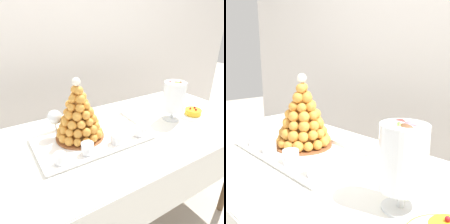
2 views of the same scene
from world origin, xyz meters
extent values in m
cube|color=silver|center=(0.00, 1.04, 1.25)|extent=(4.80, 0.10, 2.50)
cylinder|color=brown|center=(0.77, 0.30, 0.37)|extent=(0.04, 0.04, 0.75)
cube|color=brown|center=(0.00, 0.00, 0.76)|extent=(1.65, 0.71, 0.02)
cube|color=white|center=(0.00, 0.00, 0.77)|extent=(1.71, 0.77, 0.00)
cube|color=white|center=(0.00, -0.39, 0.64)|extent=(1.71, 0.01, 0.25)
cube|color=white|center=(0.00, 0.39, 0.64)|extent=(1.71, 0.01, 0.25)
cube|color=white|center=(0.86, 0.00, 0.64)|extent=(0.01, 0.77, 0.25)
cube|color=white|center=(-0.15, 0.01, 0.78)|extent=(0.59, 0.33, 0.01)
cube|color=white|center=(-0.15, -0.15, 0.79)|extent=(0.59, 0.01, 0.02)
cube|color=white|center=(-0.15, 0.18, 0.79)|extent=(0.59, 0.01, 0.02)
cube|color=white|center=(-0.44, 0.01, 0.79)|extent=(0.01, 0.33, 0.02)
cube|color=white|center=(0.14, 0.01, 0.79)|extent=(0.01, 0.33, 0.02)
cylinder|color=white|center=(-0.15, 0.01, 0.78)|extent=(0.31, 0.31, 0.00)
cylinder|color=brown|center=(-0.20, 0.06, 0.78)|extent=(0.25, 0.25, 0.01)
cone|color=#BC772E|center=(-0.20, 0.06, 0.92)|extent=(0.17, 0.17, 0.27)
sphere|color=gold|center=(-0.10, 0.06, 0.81)|extent=(0.04, 0.04, 0.04)
sphere|color=gold|center=(-0.11, 0.10, 0.81)|extent=(0.05, 0.05, 0.05)
sphere|color=gold|center=(-0.13, 0.13, 0.81)|extent=(0.05, 0.05, 0.05)
sphere|color=gold|center=(-0.17, 0.15, 0.81)|extent=(0.04, 0.04, 0.04)
sphere|color=gold|center=(-0.21, 0.16, 0.81)|extent=(0.04, 0.04, 0.04)
sphere|color=gold|center=(-0.25, 0.14, 0.81)|extent=(0.05, 0.05, 0.05)
sphere|color=gold|center=(-0.28, 0.12, 0.81)|extent=(0.05, 0.05, 0.05)
sphere|color=gold|center=(-0.30, 0.08, 0.81)|extent=(0.04, 0.04, 0.04)
sphere|color=gold|center=(-0.30, 0.04, 0.81)|extent=(0.05, 0.05, 0.05)
sphere|color=gold|center=(-0.28, 0.00, 0.81)|extent=(0.05, 0.05, 0.05)
sphere|color=gold|center=(-0.25, -0.03, 0.81)|extent=(0.04, 0.04, 0.04)
sphere|color=gold|center=(-0.21, -0.04, 0.81)|extent=(0.04, 0.04, 0.04)
sphere|color=gold|center=(-0.17, -0.04, 0.81)|extent=(0.04, 0.04, 0.04)
sphere|color=gold|center=(-0.13, -0.02, 0.81)|extent=(0.05, 0.05, 0.05)
sphere|color=gold|center=(-0.11, 0.02, 0.81)|extent=(0.04, 0.04, 0.04)
sphere|color=gold|center=(-0.12, 0.09, 0.85)|extent=(0.04, 0.04, 0.04)
sphere|color=gold|center=(-0.14, 0.12, 0.85)|extent=(0.04, 0.04, 0.04)
sphere|color=gold|center=(-0.18, 0.14, 0.85)|extent=(0.04, 0.04, 0.04)
sphere|color=gold|center=(-0.22, 0.14, 0.85)|extent=(0.04, 0.04, 0.04)
sphere|color=gold|center=(-0.26, 0.12, 0.85)|extent=(0.05, 0.05, 0.05)
sphere|color=gold|center=(-0.28, 0.09, 0.85)|extent=(0.04, 0.04, 0.04)
sphere|color=gold|center=(-0.29, 0.05, 0.85)|extent=(0.04, 0.04, 0.04)
sphere|color=gold|center=(-0.27, 0.01, 0.85)|extent=(0.04, 0.04, 0.04)
sphere|color=gold|center=(-0.24, -0.02, 0.85)|extent=(0.04, 0.04, 0.04)
sphere|color=gold|center=(-0.20, -0.03, 0.85)|extent=(0.05, 0.05, 0.05)
sphere|color=gold|center=(-0.16, -0.02, 0.85)|extent=(0.05, 0.05, 0.05)
sphere|color=gold|center=(-0.13, 0.01, 0.85)|extent=(0.04, 0.04, 0.04)
sphere|color=gold|center=(-0.12, 0.05, 0.85)|extent=(0.04, 0.04, 0.04)
sphere|color=gold|center=(-0.15, 0.10, 0.89)|extent=(0.05, 0.05, 0.05)
sphere|color=gold|center=(-0.18, 0.13, 0.89)|extent=(0.04, 0.04, 0.04)
sphere|color=gold|center=(-0.23, 0.12, 0.89)|extent=(0.04, 0.04, 0.04)
sphere|color=gold|center=(-0.26, 0.09, 0.89)|extent=(0.04, 0.04, 0.04)
sphere|color=gold|center=(-0.27, 0.05, 0.89)|extent=(0.04, 0.04, 0.04)
sphere|color=gold|center=(-0.26, 0.01, 0.89)|extent=(0.05, 0.05, 0.05)
sphere|color=gold|center=(-0.22, -0.01, 0.89)|extent=(0.04, 0.04, 0.04)
sphere|color=gold|center=(-0.17, -0.01, 0.89)|extent=(0.04, 0.04, 0.04)
sphere|color=gold|center=(-0.14, 0.02, 0.89)|extent=(0.05, 0.05, 0.05)
sphere|color=gold|center=(-0.13, 0.06, 0.89)|extent=(0.04, 0.04, 0.04)
sphere|color=gold|center=(-0.17, 0.11, 0.92)|extent=(0.05, 0.05, 0.05)
sphere|color=gold|center=(-0.22, 0.11, 0.93)|extent=(0.04, 0.04, 0.04)
sphere|color=gold|center=(-0.25, 0.09, 0.93)|extent=(0.04, 0.04, 0.04)
sphere|color=gold|center=(-0.26, 0.04, 0.93)|extent=(0.04, 0.04, 0.04)
sphere|color=gold|center=(-0.23, 0.01, 0.93)|extent=(0.05, 0.05, 0.05)
sphere|color=gold|center=(-0.19, 0.00, 0.93)|extent=(0.04, 0.04, 0.04)
sphere|color=gold|center=(-0.15, 0.03, 0.93)|extent=(0.05, 0.05, 0.05)
sphere|color=gold|center=(-0.15, 0.07, 0.93)|extent=(0.04, 0.04, 0.04)
sphere|color=gold|center=(-0.19, 0.10, 0.96)|extent=(0.05, 0.05, 0.05)
sphere|color=gold|center=(-0.23, 0.08, 0.97)|extent=(0.05, 0.05, 0.05)
sphere|color=gold|center=(-0.24, 0.04, 0.96)|extent=(0.04, 0.04, 0.04)
sphere|color=gold|center=(-0.21, 0.02, 0.96)|extent=(0.05, 0.05, 0.05)
sphere|color=gold|center=(-0.17, 0.03, 0.96)|extent=(0.04, 0.04, 0.04)
sphere|color=gold|center=(-0.16, 0.07, 0.96)|extent=(0.05, 0.05, 0.05)
sphere|color=gold|center=(-0.21, 0.08, 1.01)|extent=(0.04, 0.04, 0.04)
sphere|color=gold|center=(-0.23, 0.05, 1.00)|extent=(0.04, 0.04, 0.04)
sphere|color=gold|center=(-0.20, 0.03, 1.00)|extent=(0.05, 0.05, 0.05)
sphere|color=gold|center=(-0.18, 0.06, 1.00)|extent=(0.05, 0.05, 0.05)
sphere|color=gold|center=(-0.21, 0.07, 1.04)|extent=(0.04, 0.04, 0.04)
sphere|color=gold|center=(-0.20, 0.05, 1.04)|extent=(0.04, 0.04, 0.04)
sphere|color=white|center=(-0.20, 0.06, 1.08)|extent=(0.04, 0.04, 0.04)
cylinder|color=silver|center=(-0.36, -0.10, 0.80)|extent=(0.05, 0.05, 0.05)
cylinder|color=#F4EAC6|center=(-0.36, -0.10, 0.79)|extent=(0.05, 0.05, 0.02)
cylinder|color=white|center=(-0.36, -0.10, 0.81)|extent=(0.05, 0.05, 0.01)
sphere|color=brown|center=(-0.36, -0.10, 0.82)|extent=(0.01, 0.01, 0.01)
cylinder|color=silver|center=(-0.23, -0.10, 0.81)|extent=(0.06, 0.06, 0.05)
cylinder|color=brown|center=(-0.23, -0.10, 0.79)|extent=(0.05, 0.05, 0.02)
cylinder|color=#8C603D|center=(-0.23, -0.10, 0.81)|extent=(0.05, 0.05, 0.02)
sphere|color=brown|center=(-0.23, -0.10, 0.82)|extent=(0.02, 0.02, 0.02)
cylinder|color=silver|center=(-0.07, -0.09, 0.81)|extent=(0.06, 0.06, 0.05)
cylinder|color=gold|center=(-0.07, -0.09, 0.79)|extent=(0.06, 0.06, 0.02)
cylinder|color=#EAC166|center=(-0.07, -0.09, 0.81)|extent=(0.06, 0.06, 0.02)
sphere|color=brown|center=(-0.07, -0.09, 0.82)|extent=(0.02, 0.02, 0.02)
cylinder|color=silver|center=(0.08, -0.09, 0.81)|extent=(0.05, 0.05, 0.05)
cylinder|color=gold|center=(0.08, -0.09, 0.79)|extent=(0.05, 0.05, 0.02)
cylinder|color=#EAC166|center=(0.08, -0.09, 0.81)|extent=(0.05, 0.05, 0.02)
sphere|color=brown|center=(0.08, -0.09, 0.82)|extent=(0.01, 0.01, 0.01)
cylinder|color=white|center=(0.38, -0.03, 0.78)|extent=(0.11, 0.11, 0.01)
cylinder|color=white|center=(0.38, -0.03, 0.81)|extent=(0.02, 0.02, 0.06)
cylinder|color=white|center=(0.38, -0.03, 0.92)|extent=(0.13, 0.13, 0.18)
cylinder|color=#E54C47|center=(0.42, -0.03, 0.85)|extent=(0.04, 0.04, 0.05)
cylinder|color=yellow|center=(0.37, -0.01, 0.85)|extent=(0.06, 0.05, 0.06)
cylinder|color=yellow|center=(0.37, -0.05, 0.85)|extent=(0.06, 0.05, 0.06)
cylinder|color=yellow|center=(0.39, -0.02, 0.87)|extent=(0.07, 0.05, 0.07)
cylinder|color=yellow|center=(0.38, -0.02, 0.87)|extent=(0.05, 0.05, 0.05)
cylinder|color=#E54C47|center=(0.37, -0.04, 0.87)|extent=(0.06, 0.05, 0.04)
cylinder|color=#E54C47|center=(0.40, -0.05, 0.87)|extent=(0.05, 0.05, 0.05)
cylinder|color=#72B2E0|center=(0.40, -0.01, 0.89)|extent=(0.05, 0.05, 0.03)
cylinder|color=brown|center=(0.36, -0.03, 0.89)|extent=(0.07, 0.05, 0.06)
cylinder|color=#9ED860|center=(0.37, -0.06, 0.89)|extent=(0.06, 0.05, 0.05)
cylinder|color=#D199D8|center=(0.40, -0.04, 0.89)|extent=(0.05, 0.05, 0.04)
cylinder|color=brown|center=(0.38, -0.01, 0.91)|extent=(0.05, 0.05, 0.05)
cylinder|color=#E54C47|center=(0.36, -0.04, 0.91)|extent=(0.06, 0.05, 0.06)
cylinder|color=pink|center=(0.38, -0.05, 0.91)|extent=(0.06, 0.05, 0.06)
cylinder|color=yellow|center=(0.42, -0.03, 0.91)|extent=(0.06, 0.05, 0.05)
cylinder|color=yellow|center=(0.37, -0.02, 0.93)|extent=(0.05, 0.05, 0.04)
cylinder|color=brown|center=(0.38, -0.04, 0.93)|extent=(0.05, 0.05, 0.05)
cylinder|color=brown|center=(0.42, -0.03, 0.93)|extent=(0.04, 0.04, 0.02)
cylinder|color=pink|center=(0.37, -0.03, 0.96)|extent=(0.05, 0.05, 0.05)
cylinder|color=brown|center=(0.38, -0.05, 0.96)|extent=(0.05, 0.04, 0.03)
cylinder|color=#F9A54C|center=(0.40, -0.03, 0.96)|extent=(0.07, 0.05, 0.07)
cylinder|color=#F9A54C|center=(0.39, 0.00, 0.96)|extent=(0.06, 0.05, 0.06)
cylinder|color=#72B2E0|center=(0.36, -0.04, 0.98)|extent=(0.06, 0.05, 0.04)
cylinder|color=#72B2E0|center=(0.40, -0.06, 0.98)|extent=(0.06, 0.05, 0.06)
cylinder|color=#72B2E0|center=(0.41, -0.03, 0.98)|extent=(0.06, 0.05, 0.05)
cylinder|color=#72B2E0|center=(0.37, -0.01, 0.98)|extent=(0.06, 0.04, 0.06)
cylinder|color=#9ED860|center=(0.37, -0.06, 1.00)|extent=(0.06, 0.05, 0.06)
cylinder|color=brown|center=(0.40, -0.04, 1.00)|extent=(0.05, 0.05, 0.05)
cylinder|color=pink|center=(0.39, -0.01, 1.00)|extent=(0.07, 0.05, 0.07)
cylinder|color=#E54C47|center=(0.36, -0.02, 1.00)|extent=(0.05, 0.04, 0.05)
cylinder|color=white|center=(0.54, -0.07, 0.78)|extent=(0.22, 0.22, 0.01)
torus|color=gold|center=(0.54, -0.07, 0.78)|extent=(0.21, 0.21, 0.00)
cylinder|color=yellow|center=(0.54, -0.07, 0.80)|extent=(0.10, 0.10, 0.04)
sphere|color=#A51923|center=(0.56, -0.06, 0.82)|extent=(0.01, 0.01, 0.01)
sphere|color=#A51923|center=(0.53, -0.06, 0.82)|extent=(0.01, 0.01, 0.01)
sphere|color=#A51923|center=(0.54, -0.09, 0.82)|extent=(0.01, 0.01, 0.01)
cylinder|color=silver|center=(-0.30, 0.13, 0.77)|extent=(0.06, 0.06, 0.00)
cylinder|color=silver|center=(-0.30, 0.13, 0.82)|extent=(0.01, 0.01, 0.08)
sphere|color=silver|center=(-0.30, 0.13, 0.89)|extent=(0.08, 0.08, 0.08)
cylinder|color=#EAE08C|center=(-0.30, 0.13, 0.88)|extent=(0.05, 0.05, 0.03)
camera|label=1|loc=(-0.56, -0.85, 1.37)|focal=33.55mm
camera|label=2|loc=(0.78, -0.62, 1.20)|focal=44.30mm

